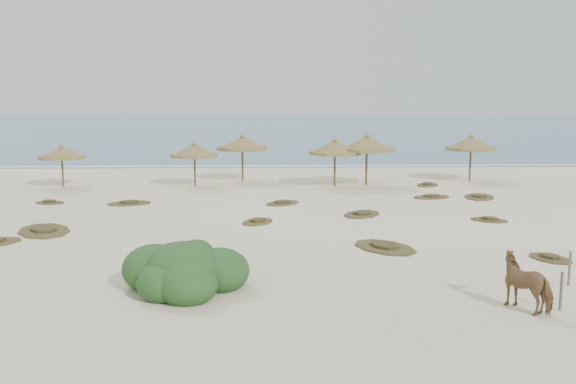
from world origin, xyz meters
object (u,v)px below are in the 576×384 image
Objects in this scene: palapa_1 at (194,151)px; horse at (528,283)px; bush at (184,272)px; palapa_0 at (62,153)px.

horse is at bearing -63.46° from palapa_1.
horse is (11.08, -22.19, -1.37)m from palapa_1.
bush reaches higher than horse.
palapa_0 is at bearing -82.35° from horse.
palapa_1 is (7.78, 0.02, 0.11)m from palapa_0.
horse is (18.86, -22.17, -1.26)m from palapa_0.
palapa_0 is at bearing 115.66° from bush.
palapa_0 is 29.14m from horse.
palapa_0 reaches higher than bush.
bush is at bearing -64.34° from palapa_0.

